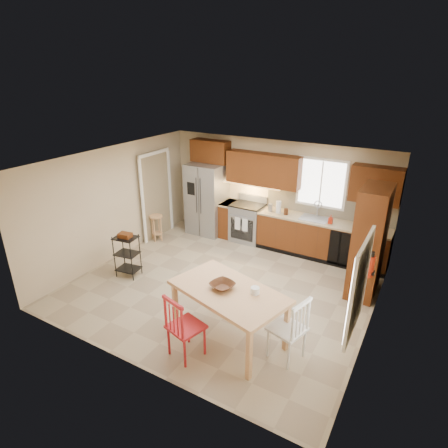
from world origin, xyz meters
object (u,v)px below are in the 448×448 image
pantry (369,242)px  chair_red (186,325)px  soap_bottle (331,219)px  table_jar (255,292)px  dining_table (229,314)px  chair_white (287,327)px  bar_stool (157,228)px  range_stove (248,223)px  utility_cart (127,256)px  fire_extinguisher (370,267)px  table_bowl (222,288)px  refrigerator (207,199)px

pantry → chair_red: bearing=-121.7°
soap_bottle → table_jar: 3.27m
dining_table → chair_white: chair_white is taller
pantry → bar_stool: pantry is taller
range_stove → utility_cart: range_stove is taller
fire_extinguisher → table_bowl: 2.37m
dining_table → bar_stool: dining_table is taller
utility_cart → pantry: bearing=14.3°
table_jar → pantry: bearing=63.3°
refrigerator → table_jar: 4.41m
pantry → utility_cart: pantry is taller
pantry → dining_table: bearing=-122.5°
pantry → chair_white: (-0.62, -2.42, -0.53)m
dining_table → table_bowl: 0.46m
fire_extinguisher → utility_cart: 4.64m
fire_extinguisher → table_bowl: fire_extinguisher is taller
fire_extinguisher → chair_white: 1.70m
soap_bottle → table_bowl: size_ratio=0.53×
fire_extinguisher → chair_red: (-2.12, -2.07, -0.58)m
chair_white → table_bowl: 1.12m
range_stove → soap_bottle: (2.03, -0.08, 0.54)m
chair_red → bar_stool: size_ratio=1.58×
refrigerator → table_bowl: size_ratio=5.05×
chair_white → chair_red: bearing=133.6°
fire_extinguisher → chair_white: size_ratio=0.34×
soap_bottle → dining_table: (-0.62, -3.37, -0.56)m
table_jar → table_bowl: bearing=-167.5°
range_stove → dining_table: range_stove is taller
refrigerator → range_stove: (1.15, 0.06, -0.45)m
range_stove → bar_stool: 2.26m
dining_table → chair_white: size_ratio=1.70×
soap_bottle → table_bowl: soap_bottle is taller
fire_extinguisher → dining_table: (-1.77, -1.42, -0.67)m
soap_bottle → utility_cart: 4.37m
chair_white → utility_cart: bearing=96.0°
pantry → chair_red: (-1.92, -3.12, -0.53)m
dining_table → utility_cart: bearing=-178.2°
chair_red → chair_white: 1.48m
bar_stool → range_stove: bearing=48.8°
bar_stool → utility_cart: utility_cart is taller
pantry → fire_extinguisher: 1.07m
table_bowl → bar_stool: bearing=144.5°
range_stove → pantry: (2.98, -0.99, 0.59)m
dining_table → chair_red: bearing=-103.0°
range_stove → chair_red: (1.06, -4.11, 0.06)m
dining_table → table_jar: 0.63m
refrigerator → bar_stool: bearing=-126.4°
range_stove → utility_cart: bearing=-115.8°
range_stove → fire_extinguisher: 3.83m
pantry → utility_cart: 4.73m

